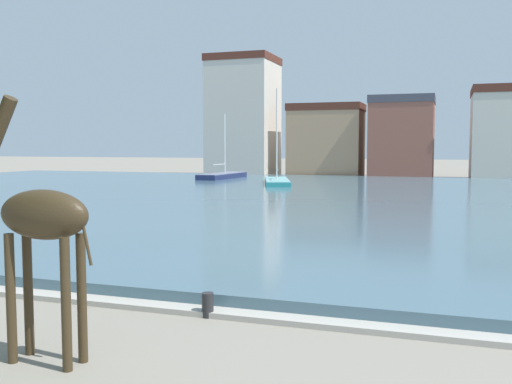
{
  "coord_description": "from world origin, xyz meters",
  "views": [
    {
      "loc": [
        3.99,
        -2.18,
        3.47
      ],
      "look_at": [
        -1.02,
        12.71,
        2.2
      ],
      "focal_mm": 40.29,
      "sensor_mm": 36.0,
      "label": 1
    }
  ],
  "objects_px": {
    "sailboat_teal": "(277,183)",
    "giraffe_statue": "(37,220)",
    "mooring_bollard": "(208,305)",
    "sailboat_navy": "(226,177)"
  },
  "relations": [
    {
      "from": "sailboat_teal",
      "to": "mooring_bollard",
      "type": "distance_m",
      "value": 36.12
    },
    {
      "from": "mooring_bollard",
      "to": "sailboat_navy",
      "type": "bearing_deg",
      "value": 111.1
    },
    {
      "from": "giraffe_statue",
      "to": "mooring_bollard",
      "type": "bearing_deg",
      "value": 62.45
    },
    {
      "from": "sailboat_teal",
      "to": "sailboat_navy",
      "type": "distance_m",
      "value": 9.28
    },
    {
      "from": "giraffe_statue",
      "to": "sailboat_navy",
      "type": "distance_m",
      "value": 46.49
    },
    {
      "from": "sailboat_teal",
      "to": "giraffe_statue",
      "type": "bearing_deg",
      "value": -79.1
    },
    {
      "from": "giraffe_statue",
      "to": "mooring_bollard",
      "type": "height_order",
      "value": "giraffe_statue"
    },
    {
      "from": "sailboat_teal",
      "to": "mooring_bollard",
      "type": "bearing_deg",
      "value": -75.69
    },
    {
      "from": "sailboat_navy",
      "to": "giraffe_statue",
      "type": "bearing_deg",
      "value": -72.09
    },
    {
      "from": "sailboat_navy",
      "to": "mooring_bollard",
      "type": "bearing_deg",
      "value": -68.9
    }
  ]
}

